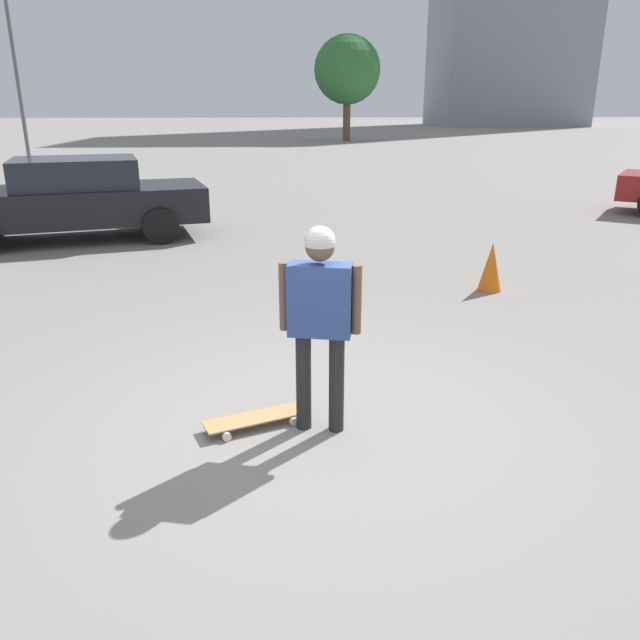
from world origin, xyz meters
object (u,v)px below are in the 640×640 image
Objects in this scene: car_parked_near at (73,198)px; person at (320,307)px; traffic_cone at (491,267)px; skateboard at (255,418)px.

person is at bearing 103.24° from car_parked_near.
car_parked_near is 7.69× the size of traffic_cone.
traffic_cone is at bearing 67.42° from person.
traffic_cone is (-3.64, 2.50, -0.66)m from person.
car_parked_near is at bearing -119.65° from traffic_cone.
traffic_cone is (3.75, 6.58, -0.43)m from car_parked_near.
skateboard is 8.18m from car_parked_near.
car_parked_near reaches higher than skateboard.
person is 0.32× the size of car_parked_near.
skateboard is 1.27× the size of traffic_cone.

